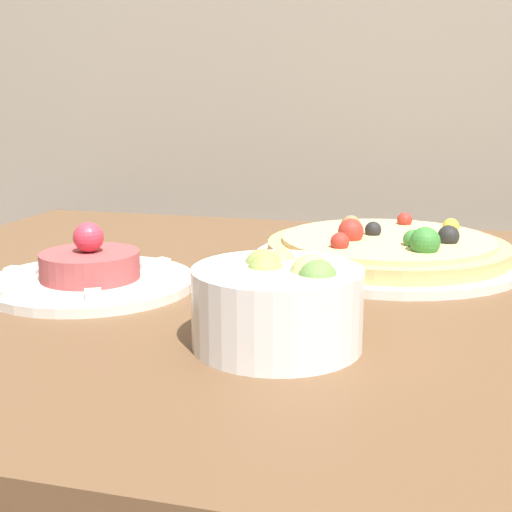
% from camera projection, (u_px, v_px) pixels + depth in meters
% --- Properties ---
extents(dining_table, '(1.01, 0.82, 0.77)m').
position_uv_depth(dining_table, '(272.00, 395.00, 0.79)').
color(dining_table, brown).
rests_on(dining_table, ground_plane).
extents(pizza_plate, '(0.33, 0.33, 0.06)m').
position_uv_depth(pizza_plate, '(387.00, 250.00, 0.87)').
color(pizza_plate, silver).
rests_on(pizza_plate, dining_table).
extents(tartare_plate, '(0.22, 0.22, 0.07)m').
position_uv_depth(tartare_plate, '(91.00, 274.00, 0.76)').
color(tartare_plate, silver).
rests_on(tartare_plate, dining_table).
extents(small_bowl, '(0.14, 0.14, 0.08)m').
position_uv_depth(small_bowl, '(279.00, 304.00, 0.58)').
color(small_bowl, white).
rests_on(small_bowl, dining_table).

